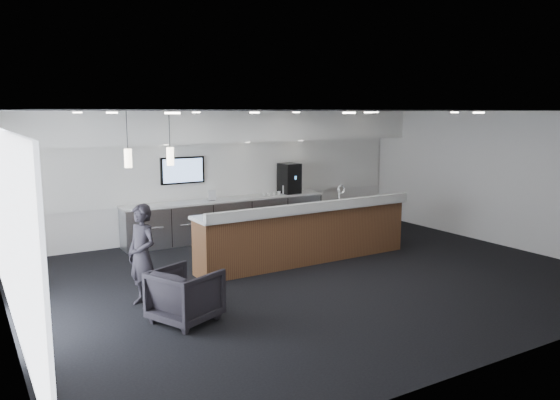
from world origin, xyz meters
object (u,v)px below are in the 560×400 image
coffee_machine (289,178)px  lounge_guest (142,256)px  service_counter (306,233)px  armchair (185,295)px

coffee_machine → lounge_guest: size_ratio=0.47×
coffee_machine → lounge_guest: bearing=-147.1°
service_counter → coffee_machine: bearing=63.4°
coffee_machine → armchair: coffee_machine is taller
armchair → lounge_guest: (-0.33, 0.95, 0.41)m
service_counter → lounge_guest: 3.67m
service_counter → armchair: 3.70m
armchair → service_counter: bearing=-85.3°
armchair → lounge_guest: size_ratio=0.54×
lounge_guest → armchair: bearing=0.1°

